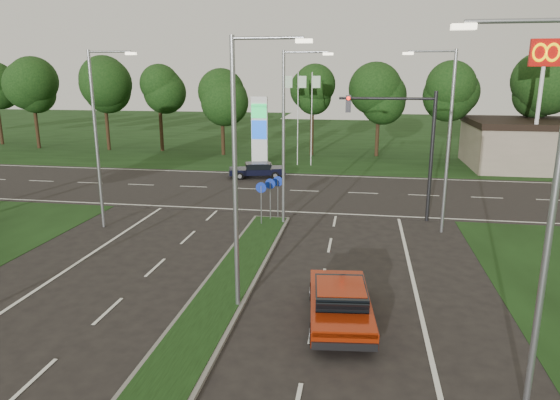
# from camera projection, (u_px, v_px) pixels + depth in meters

# --- Properties ---
(verge_far) EXTENTS (160.00, 50.00, 0.02)m
(verge_far) POSITION_uv_depth(u_px,v_px,m) (325.00, 137.00, 64.25)
(verge_far) COLOR black
(verge_far) RESTS_ON ground
(cross_road) EXTENTS (160.00, 12.00, 0.02)m
(cross_road) POSITION_uv_depth(u_px,v_px,m) (290.00, 191.00, 34.60)
(cross_road) COLOR black
(cross_road) RESTS_ON ground
(median_kerb) EXTENTS (2.00, 26.00, 0.12)m
(median_kerb) POSITION_uv_depth(u_px,v_px,m) (197.00, 333.00, 15.46)
(median_kerb) COLOR slate
(median_kerb) RESTS_ON ground
(streetlight_median_near) EXTENTS (2.53, 0.22, 9.00)m
(streetlight_median_near) POSITION_uv_depth(u_px,v_px,m) (241.00, 163.00, 15.98)
(streetlight_median_near) COLOR gray
(streetlight_median_near) RESTS_ON ground
(streetlight_median_far) EXTENTS (2.53, 0.22, 9.00)m
(streetlight_median_far) POSITION_uv_depth(u_px,v_px,m) (287.00, 130.00, 25.55)
(streetlight_median_far) COLOR gray
(streetlight_median_far) RESTS_ON ground
(streetlight_left_far) EXTENTS (2.53, 0.22, 9.00)m
(streetlight_left_far) POSITION_uv_depth(u_px,v_px,m) (99.00, 131.00, 25.11)
(streetlight_left_far) COLOR gray
(streetlight_left_far) RESTS_ON ground
(streetlight_right_far) EXTENTS (2.53, 0.22, 9.00)m
(streetlight_right_far) POSITION_uv_depth(u_px,v_px,m) (445.00, 133.00, 24.31)
(streetlight_right_far) COLOR gray
(streetlight_right_far) RESTS_ON ground
(streetlight_right_near) EXTENTS (2.53, 0.22, 9.00)m
(streetlight_right_near) POSITION_uv_depth(u_px,v_px,m) (543.00, 204.00, 10.92)
(streetlight_right_near) COLOR gray
(streetlight_right_near) RESTS_ON ground
(traffic_signal) EXTENTS (5.10, 0.42, 7.00)m
(traffic_signal) POSITION_uv_depth(u_px,v_px,m) (408.00, 136.00, 26.58)
(traffic_signal) COLOR black
(traffic_signal) RESTS_ON ground
(median_signs) EXTENTS (1.16, 1.76, 2.38)m
(median_signs) POSITION_uv_depth(u_px,v_px,m) (270.00, 191.00, 26.91)
(median_signs) COLOR gray
(median_signs) RESTS_ON ground
(gas_pylon) EXTENTS (5.80, 1.26, 8.00)m
(gas_pylon) POSITION_uv_depth(u_px,v_px,m) (262.00, 130.00, 43.07)
(gas_pylon) COLOR silver
(gas_pylon) RESTS_ON ground
(mcdonalds_sign) EXTENTS (2.20, 0.47, 10.40)m
(mcdonalds_sign) POSITION_uv_depth(u_px,v_px,m) (543.00, 72.00, 37.41)
(mcdonalds_sign) COLOR silver
(mcdonalds_sign) RESTS_ON ground
(treeline_far) EXTENTS (6.00, 6.00, 9.90)m
(treeline_far) POSITION_uv_depth(u_px,v_px,m) (315.00, 85.00, 48.15)
(treeline_far) COLOR black
(treeline_far) RESTS_ON ground
(red_sedan) EXTENTS (2.38, 4.83, 1.28)m
(red_sedan) POSITION_uv_depth(u_px,v_px,m) (340.00, 302.00, 16.15)
(red_sedan) COLOR maroon
(red_sedan) RESTS_ON ground
(navy_sedan) EXTENTS (4.55, 2.76, 1.17)m
(navy_sedan) POSITION_uv_depth(u_px,v_px,m) (257.00, 170.00, 38.78)
(navy_sedan) COLOR black
(navy_sedan) RESTS_ON ground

